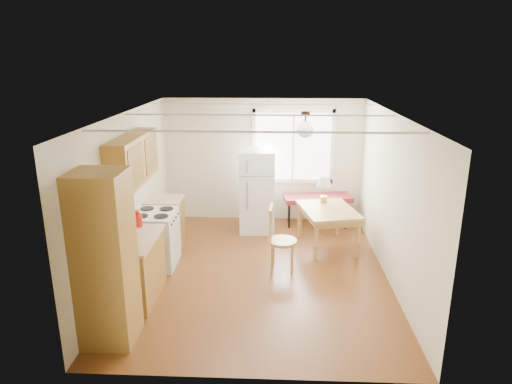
# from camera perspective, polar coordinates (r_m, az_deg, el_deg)

# --- Properties ---
(room_shell) EXTENTS (4.60, 5.60, 2.62)m
(room_shell) POSITION_cam_1_polar(r_m,az_deg,el_deg) (6.90, 0.30, -0.64)
(room_shell) COLOR #4C270F
(room_shell) RESTS_ON ground
(kitchen_run) EXTENTS (0.65, 3.40, 2.20)m
(kitchen_run) POSITION_cam_1_polar(r_m,az_deg,el_deg) (6.73, -14.74, -5.37)
(kitchen_run) COLOR brown
(kitchen_run) RESTS_ON ground
(window_unit) EXTENTS (1.64, 0.05, 1.51)m
(window_unit) POSITION_cam_1_polar(r_m,az_deg,el_deg) (9.23, 4.66, 5.70)
(window_unit) COLOR white
(window_unit) RESTS_ON room_shell
(pendant_light) EXTENTS (0.26, 0.26, 0.40)m
(pendant_light) POSITION_cam_1_polar(r_m,az_deg,el_deg) (7.07, 6.17, 7.91)
(pendant_light) COLOR #311D16
(pendant_light) RESTS_ON room_shell
(refrigerator) EXTENTS (0.69, 0.70, 1.60)m
(refrigerator) POSITION_cam_1_polar(r_m,az_deg,el_deg) (8.78, 0.11, 0.15)
(refrigerator) COLOR white
(refrigerator) RESTS_ON ground
(bench) EXTENTS (1.40, 0.71, 0.62)m
(bench) POSITION_cam_1_polar(r_m,az_deg,el_deg) (9.19, 7.69, -0.87)
(bench) COLOR maroon
(bench) RESTS_ON ground
(dining_table) EXTENTS (1.11, 1.33, 0.73)m
(dining_table) POSITION_cam_1_polar(r_m,az_deg,el_deg) (8.13, 9.00, -2.77)
(dining_table) COLOR #A77B40
(dining_table) RESTS_ON ground
(chair) EXTENTS (0.46, 0.46, 1.04)m
(chair) POSITION_cam_1_polar(r_m,az_deg,el_deg) (7.26, 2.58, -5.21)
(chair) COLOR #A77B40
(chair) RESTS_ON ground
(table_lamp) EXTENTS (0.28, 0.28, 0.49)m
(table_lamp) POSITION_cam_1_polar(r_m,az_deg,el_deg) (8.35, 8.54, 1.06)
(table_lamp) COLOR gold
(table_lamp) RESTS_ON dining_table
(coffee_maker) EXTENTS (0.25, 0.29, 0.37)m
(coffee_maker) POSITION_cam_1_polar(r_m,az_deg,el_deg) (6.06, -16.78, -6.06)
(coffee_maker) COLOR black
(coffee_maker) RESTS_ON kitchen_run
(kettle) EXTENTS (0.13, 0.13, 0.25)m
(kettle) POSITION_cam_1_polar(r_m,az_deg,el_deg) (6.89, -14.57, -3.37)
(kettle) COLOR red
(kettle) RESTS_ON kitchen_run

